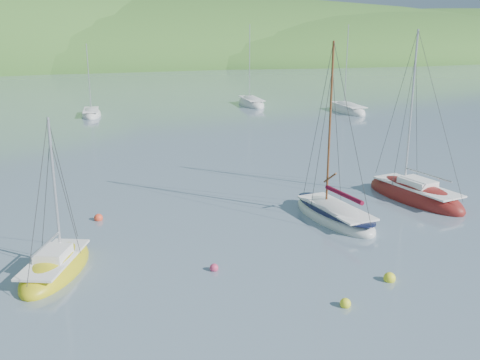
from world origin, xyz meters
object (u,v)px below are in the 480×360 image
object	(u,v)px
daysailer_white	(334,215)
distant_sloop_d	(347,110)
sloop_red	(415,196)
distant_sloop_b	(251,104)
distant_sloop_a	(91,114)
sailboat_yellow	(56,268)

from	to	relation	value
daysailer_white	distant_sloop_d	xyz separation A→B (m)	(21.07, 34.24, -0.03)
sloop_red	distant_sloop_b	distance (m)	42.99
distant_sloop_a	distant_sloop_d	bearing A→B (deg)	-7.37
distant_sloop_d	distant_sloop_b	bearing A→B (deg)	138.22
sailboat_yellow	distant_sloop_d	size ratio (longest dim) A/B	0.62
distant_sloop_b	distant_sloop_d	distance (m)	13.47
distant_sloop_b	sloop_red	bearing A→B (deg)	-91.62
distant_sloop_a	sailboat_yellow	bearing A→B (deg)	-89.96
sailboat_yellow	distant_sloop_b	size ratio (longest dim) A/B	0.62
daysailer_white	sailboat_yellow	size ratio (longest dim) A/B	1.41
daysailer_white	sloop_red	distance (m)	6.51
sailboat_yellow	distant_sloop_d	xyz separation A→B (m)	(35.56, 36.09, 0.02)
daysailer_white	distant_sloop_d	bearing A→B (deg)	53.28
sloop_red	distant_sloop_a	world-z (taller)	sloop_red
sloop_red	distant_sloop_b	size ratio (longest dim) A/B	0.94
sloop_red	sailboat_yellow	world-z (taller)	sloop_red
daysailer_white	distant_sloop_d	distance (m)	40.20
daysailer_white	distant_sloop_b	xyz separation A→B (m)	(11.88, 44.07, -0.03)
sloop_red	distant_sloop_d	xyz separation A→B (m)	(14.72, 32.79, -0.02)
distant_sloop_a	distant_sloop_d	world-z (taller)	distant_sloop_d
daysailer_white	distant_sloop_a	world-z (taller)	daysailer_white
distant_sloop_a	distant_sloop_b	world-z (taller)	distant_sloop_b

